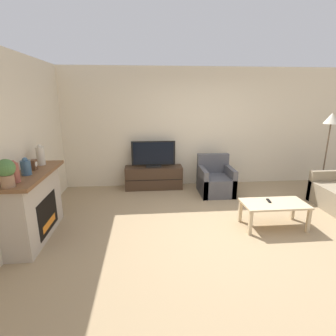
# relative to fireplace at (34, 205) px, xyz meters

# --- Properties ---
(ground_plane) EXTENTS (24.00, 24.00, 0.00)m
(ground_plane) POSITION_rel_fireplace_xyz_m (2.91, 0.02, -0.52)
(ground_plane) COLOR #9E8460
(wall_back) EXTENTS (12.00, 0.06, 2.70)m
(wall_back) POSITION_rel_fireplace_xyz_m (2.91, 2.31, 0.83)
(wall_back) COLOR beige
(wall_back) RESTS_ON ground
(wall_left) EXTENTS (0.06, 12.00, 2.70)m
(wall_left) POSITION_rel_fireplace_xyz_m (-0.22, 0.02, 0.83)
(wall_left) COLOR beige
(wall_left) RESTS_ON ground
(fireplace) EXTENTS (0.49, 1.45, 1.02)m
(fireplace) POSITION_rel_fireplace_xyz_m (0.00, 0.00, 0.00)
(fireplace) COLOR #B7A893
(fireplace) RESTS_ON ground
(mantel_vase_left) EXTENTS (0.12, 0.12, 0.29)m
(mantel_vase_left) POSITION_rel_fireplace_xyz_m (0.02, -0.43, 0.63)
(mantel_vase_left) COLOR #994C3D
(mantel_vase_left) RESTS_ON fireplace
(mantel_vase_centre_left) EXTENTS (0.13, 0.13, 0.25)m
(mantel_vase_centre_left) POSITION_rel_fireplace_xyz_m (0.02, -0.11, 0.61)
(mantel_vase_centre_left) COLOR #385670
(mantel_vase_centre_left) RESTS_ON fireplace
(mantel_vase_right) EXTENTS (0.13, 0.13, 0.33)m
(mantel_vase_right) POSITION_rel_fireplace_xyz_m (0.02, 0.43, 0.65)
(mantel_vase_right) COLOR beige
(mantel_vase_right) RESTS_ON fireplace
(mantel_clock) EXTENTS (0.08, 0.11, 0.15)m
(mantel_clock) POSITION_rel_fireplace_xyz_m (0.02, 0.14, 0.58)
(mantel_clock) COLOR brown
(mantel_clock) RESTS_ON fireplace
(potted_plant) EXTENTS (0.21, 0.21, 0.34)m
(potted_plant) POSITION_rel_fireplace_xyz_m (0.02, -0.62, 0.69)
(potted_plant) COLOR #936B4C
(potted_plant) RESTS_ON fireplace
(tv_stand) EXTENTS (1.30, 0.41, 0.51)m
(tv_stand) POSITION_rel_fireplace_xyz_m (1.84, 2.04, -0.26)
(tv_stand) COLOR #422D1E
(tv_stand) RESTS_ON ground
(tv) EXTENTS (0.98, 0.18, 0.59)m
(tv) POSITION_rel_fireplace_xyz_m (1.84, 2.03, 0.27)
(tv) COLOR black
(tv) RESTS_ON tv_stand
(armchair) EXTENTS (0.70, 0.76, 0.82)m
(armchair) POSITION_rel_fireplace_xyz_m (3.16, 1.60, -0.24)
(armchair) COLOR #4C4C51
(armchair) RESTS_ON ground
(coffee_table) EXTENTS (1.02, 0.52, 0.42)m
(coffee_table) POSITION_rel_fireplace_xyz_m (3.70, 0.00, -0.16)
(coffee_table) COLOR #CCB289
(coffee_table) RESTS_ON ground
(remote) EXTENTS (0.06, 0.15, 0.02)m
(remote) POSITION_rel_fireplace_xyz_m (3.63, 0.07, -0.09)
(remote) COLOR black
(remote) RESTS_ON coffee_table
(floor_lamp) EXTENTS (0.30, 0.30, 1.74)m
(floor_lamp) POSITION_rel_fireplace_xyz_m (5.44, 1.34, 0.97)
(floor_lamp) COLOR black
(floor_lamp) RESTS_ON ground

